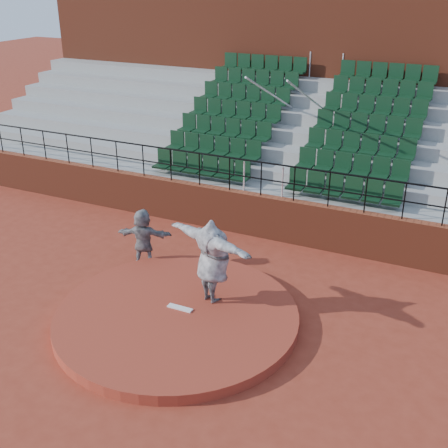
# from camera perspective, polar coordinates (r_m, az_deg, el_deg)

# --- Properties ---
(ground) EXTENTS (90.00, 90.00, 0.00)m
(ground) POSITION_cam_1_polar(r_m,az_deg,el_deg) (12.97, -4.79, -9.80)
(ground) COLOR maroon
(ground) RESTS_ON ground
(pitchers_mound) EXTENTS (5.50, 5.50, 0.25)m
(pitchers_mound) POSITION_cam_1_polar(r_m,az_deg,el_deg) (12.90, -4.81, -9.34)
(pitchers_mound) COLOR #9A3522
(pitchers_mound) RESTS_ON ground
(pitching_rubber) EXTENTS (0.60, 0.15, 0.03)m
(pitching_rubber) POSITION_cam_1_polar(r_m,az_deg,el_deg) (12.93, -4.50, -8.50)
(pitching_rubber) COLOR white
(pitching_rubber) RESTS_ON pitchers_mound
(boundary_wall) EXTENTS (24.00, 0.30, 1.30)m
(boundary_wall) POSITION_cam_1_polar(r_m,az_deg,el_deg) (16.62, 3.68, 0.86)
(boundary_wall) COLOR maroon
(boundary_wall) RESTS_ON ground
(wall_railing) EXTENTS (24.04, 0.05, 1.03)m
(wall_railing) POSITION_cam_1_polar(r_m,az_deg,el_deg) (16.12, 3.81, 5.36)
(wall_railing) COLOR black
(wall_railing) RESTS_ON boundary_wall
(seating_deck) EXTENTS (24.00, 5.97, 4.63)m
(seating_deck) POSITION_cam_1_polar(r_m,az_deg,el_deg) (19.58, 7.76, 6.84)
(seating_deck) COLOR gray
(seating_deck) RESTS_ON ground
(press_box_facade) EXTENTS (24.00, 3.00, 7.10)m
(press_box_facade) POSITION_cam_1_polar(r_m,az_deg,el_deg) (22.81, 11.27, 14.55)
(press_box_facade) COLOR maroon
(press_box_facade) RESTS_ON ground
(pitcher) EXTENTS (2.60, 1.51, 2.05)m
(pitcher) POSITION_cam_1_polar(r_m,az_deg,el_deg) (12.72, -1.17, -3.74)
(pitcher) COLOR black
(pitcher) RESTS_ON pitchers_mound
(fielder) EXTENTS (1.55, 0.87, 1.59)m
(fielder) POSITION_cam_1_polar(r_m,az_deg,el_deg) (15.05, -8.19, -1.36)
(fielder) COLOR black
(fielder) RESTS_ON ground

